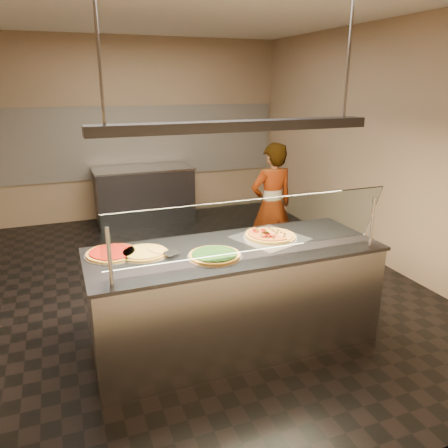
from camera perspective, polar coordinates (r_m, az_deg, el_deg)
name	(u,v)px	position (r m, az deg, el deg)	size (l,w,h in m)	color
ground	(192,282)	(5.31, -4.21, -7.53)	(5.00, 6.00, 0.02)	black
ceiling	(185,4)	(4.85, -5.12, 26.68)	(5.00, 6.00, 0.02)	silver
wall_back	(138,130)	(7.76, -11.13, 11.97)	(5.00, 0.02, 3.00)	tan
wall_front	(367,251)	(2.22, 18.19, -3.36)	(5.00, 0.02, 3.00)	tan
wall_right	(375,145)	(6.05, 19.15, 9.69)	(0.02, 6.00, 3.00)	tan
tile_band	(139,142)	(7.76, -11.00, 10.49)	(4.90, 0.02, 1.20)	silver
serving_counter	(235,296)	(3.92, 1.41, -9.44)	(2.50, 0.94, 0.93)	#B7B7BC
sneeze_guard	(253,227)	(3.34, 3.75, -0.36)	(2.26, 0.18, 0.54)	#B7B7BC
perforated_tray	(270,237)	(3.98, 6.02, -1.74)	(0.70, 0.70, 0.01)	silver
half_pizza_pepperoni	(259,236)	(3.93, 4.62, -1.55)	(0.37, 0.50, 0.05)	#A07028
half_pizza_sausage	(281,234)	(4.02, 7.42, -1.27)	(0.37, 0.50, 0.04)	#A07028
pizza_spinach	(214,255)	(3.53, -1.26, -4.08)	(0.45, 0.45, 0.03)	silver
pizza_cheese	(144,252)	(3.65, -10.44, -3.67)	(0.42, 0.42, 0.03)	silver
pizza_tomato	(112,253)	(3.70, -14.38, -3.67)	(0.45, 0.45, 0.03)	silver
pizza_spatula	(161,252)	(3.60, -8.26, -3.64)	(0.26, 0.20, 0.02)	#B7B7BC
prep_table	(145,195)	(7.49, -10.34, 3.75)	(1.61, 0.74, 0.93)	#3D3D43
worker	(272,206)	(5.55, 6.23, 2.42)	(0.58, 0.38, 1.58)	#28252E
heat_lamp_housing	(236,126)	(3.50, 1.60, 12.67)	(2.30, 0.18, 0.08)	#3D3D43
lamp_rod_left	(98,48)	(3.24, -16.12, 21.25)	(0.02, 0.02, 1.01)	#B7B7BC
lamp_rod_right	(349,54)	(3.98, 16.02, 20.54)	(0.02, 0.02, 1.01)	#B7B7BC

